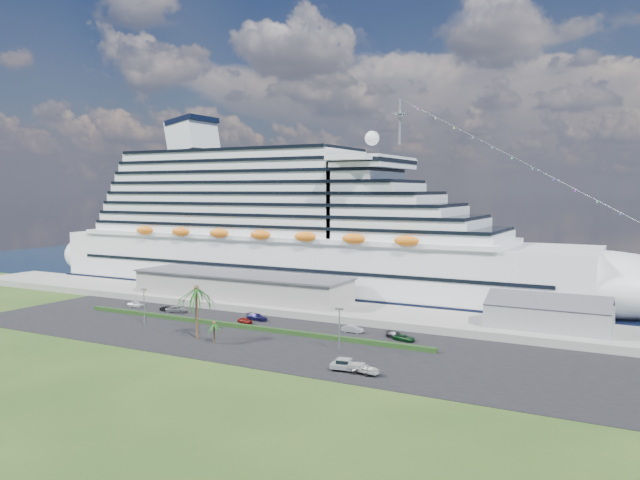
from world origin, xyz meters
The scene contains 22 objects.
ground centered at (0.00, 0.00, 0.00)m, with size 420.00×420.00×0.00m, color #224316.
asphalt_lot centered at (0.00, 11.00, 0.06)m, with size 140.00×38.00×0.12m, color black.
wharf centered at (0.00, 40.00, 0.90)m, with size 240.00×20.00×1.80m, color gray.
water centered at (0.00, 130.00, 0.01)m, with size 420.00×160.00×0.02m, color black.
cruise_ship centered at (-21.53, 64.00, 16.69)m, with size 191.00×38.00×54.00m.
terminal_building centered at (-25.00, 40.00, 5.01)m, with size 61.00×15.00×6.30m.
port_shed centered at (52.00, 40.00, 4.40)m, with size 24.00×12.31×7.37m.
hedge centered at (-8.00, 16.00, 0.57)m, with size 88.00×1.10×0.90m, color black.
lamp_post_left centered at (-28.00, 8.00, 5.34)m, with size 1.60×0.35×8.27m.
lamp_post_right centered at (20.00, 8.00, 5.34)m, with size 1.60×0.35×8.27m.
palm_tall centered at (-10.00, 4.00, 9.20)m, with size 8.82×8.82×11.13m.
palm_short centered at (-4.50, 2.50, 3.67)m, with size 3.53×3.53×4.56m.
parked_car_0 centered at (-45.48, 23.16, 0.89)m, with size 1.81×4.49×1.53m, color silver.
parked_car_1 centered at (-34.70, 23.00, 0.76)m, with size 1.36×3.90×1.29m, color black.
parked_car_2 centered at (-31.73, 22.89, 0.87)m, with size 2.49×5.41×1.50m, color gray.
parked_car_3 centered at (-9.27, 24.43, 0.89)m, with size 2.17×5.34×1.55m, color #13113C.
parked_car_4 centered at (-9.82, 20.46, 0.78)m, with size 1.56×3.88×1.32m, color maroon.
parked_car_5 centered at (15.36, 23.58, 0.88)m, with size 1.61×4.61×1.52m, color #94969A.
parked_car_6 centered at (27.48, 21.88, 0.76)m, with size 2.13×4.62×1.28m, color black.
parked_car_7 centered at (25.31, 23.18, 0.79)m, with size 1.88×4.64×1.35m, color black.
pickup_truck centered at (26.50, -2.22, 1.24)m, with size 6.05×3.02×2.03m.
boat_trailer centered at (30.09, -2.52, 1.18)m, with size 5.78×4.23×1.60m.
Camera 1 is at (70.10, -93.11, 30.02)m, focal length 35.00 mm.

